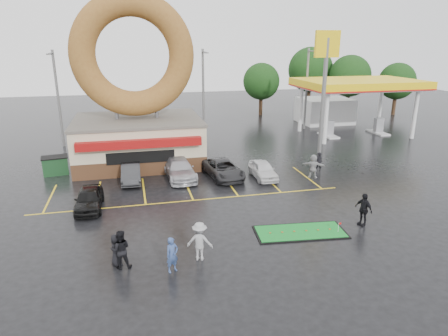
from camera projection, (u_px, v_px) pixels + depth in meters
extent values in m
plane|color=black|center=(203.00, 223.00, 22.38)|extent=(120.00, 120.00, 0.00)
cube|color=#472B19|center=(140.00, 155.00, 33.59)|extent=(10.00, 8.00, 1.20)
cube|color=beige|center=(138.00, 134.00, 33.06)|extent=(10.00, 8.00, 2.30)
cube|color=#59544C|center=(137.00, 119.00, 32.68)|extent=(10.20, 8.20, 0.20)
cube|color=maroon|center=(140.00, 144.00, 29.00)|extent=(9.00, 0.60, 0.60)
cylinder|color=slate|center=(117.00, 112.00, 32.12)|extent=(0.30, 0.30, 1.20)
cylinder|color=slate|center=(157.00, 110.00, 32.82)|extent=(0.30, 0.30, 1.20)
torus|color=brown|center=(133.00, 55.00, 31.13)|extent=(9.60, 2.00, 9.60)
cylinder|color=silver|center=(326.00, 119.00, 38.83)|extent=(0.40, 0.40, 5.00)
cylinder|color=silver|center=(415.00, 115.00, 41.04)|extent=(0.40, 0.40, 5.00)
cylinder|color=silver|center=(301.00, 109.00, 44.39)|extent=(0.40, 0.40, 5.00)
cylinder|color=silver|center=(380.00, 106.00, 46.60)|extent=(0.40, 0.40, 5.00)
cube|color=silver|center=(358.00, 86.00, 41.88)|extent=(12.00, 8.00, 0.50)
cube|color=yellow|center=(358.00, 83.00, 41.79)|extent=(12.30, 8.30, 0.70)
cube|color=#99999E|center=(329.00, 128.00, 42.54)|extent=(0.90, 0.60, 1.60)
cube|color=#99999E|center=(379.00, 125.00, 43.86)|extent=(0.90, 0.60, 1.60)
cube|color=silver|center=(324.00, 111.00, 49.51)|extent=(6.00, 5.00, 3.00)
cylinder|color=slate|center=(323.00, 98.00, 34.85)|extent=(0.36, 0.36, 10.00)
cube|color=yellow|center=(327.00, 44.00, 33.49)|extent=(2.20, 0.30, 2.20)
cylinder|color=slate|center=(58.00, 100.00, 37.35)|extent=(0.24, 0.24, 9.00)
cylinder|color=slate|center=(51.00, 53.00, 35.15)|extent=(0.12, 2.00, 0.12)
cube|color=slate|center=(49.00, 54.00, 34.24)|extent=(0.40, 0.18, 0.12)
cylinder|color=slate|center=(203.00, 94.00, 41.36)|extent=(0.24, 0.24, 9.00)
cylinder|color=slate|center=(205.00, 52.00, 39.16)|extent=(0.12, 2.00, 0.12)
cube|color=slate|center=(206.00, 53.00, 38.25)|extent=(0.40, 0.18, 0.12)
cylinder|color=slate|center=(306.00, 90.00, 44.93)|extent=(0.24, 0.24, 9.00)
cylinder|color=slate|center=(313.00, 51.00, 42.73)|extent=(0.12, 2.00, 0.12)
cube|color=slate|center=(317.00, 52.00, 41.82)|extent=(0.40, 0.18, 0.12)
cylinder|color=#332114|center=(347.00, 104.00, 55.48)|extent=(0.50, 0.50, 2.88)
sphere|color=black|center=(350.00, 76.00, 54.34)|extent=(5.60, 5.60, 5.60)
cylinder|color=#332114|center=(394.00, 105.00, 55.00)|extent=(0.50, 0.50, 2.52)
sphere|color=black|center=(397.00, 81.00, 54.01)|extent=(4.90, 4.90, 4.90)
cylinder|color=#332114|center=(308.00, 99.00, 58.25)|extent=(0.50, 0.50, 3.24)
sphere|color=black|center=(310.00, 70.00, 56.97)|extent=(6.30, 6.30, 6.30)
cylinder|color=#332114|center=(261.00, 106.00, 54.75)|extent=(0.50, 0.50, 2.52)
sphere|color=black|center=(261.00, 81.00, 53.75)|extent=(4.90, 4.90, 4.90)
imported|color=black|center=(89.00, 199.00, 24.06)|extent=(1.64, 3.88, 1.31)
imported|color=#2B2B2D|center=(131.00, 173.00, 28.77)|extent=(1.40, 3.85, 1.26)
imported|color=#ADADB2|center=(179.00, 169.00, 29.52)|extent=(2.26, 4.99, 1.42)
imported|color=#29282B|center=(223.00, 169.00, 29.64)|extent=(2.79, 4.96, 1.31)
imported|color=silver|center=(263.00, 170.00, 29.55)|extent=(1.53, 3.72, 1.26)
imported|color=#31477C|center=(172.00, 255.00, 17.44)|extent=(0.70, 0.61, 1.62)
imported|color=black|center=(121.00, 250.00, 17.68)|extent=(0.91, 0.72, 1.82)
imported|color=gray|center=(200.00, 241.00, 18.36)|extent=(1.38, 1.08, 1.87)
imported|color=black|center=(116.00, 250.00, 17.94)|extent=(0.73, 0.88, 1.53)
imported|color=black|center=(363.00, 209.00, 21.88)|extent=(0.80, 1.18, 1.86)
imported|color=#9C9C9F|center=(313.00, 166.00, 29.52)|extent=(1.70, 1.28, 1.79)
imported|color=black|center=(319.00, 162.00, 31.06)|extent=(0.61, 0.46, 1.53)
cube|color=#183F1F|center=(55.00, 166.00, 30.43)|extent=(1.97, 1.47, 1.30)
cube|color=black|center=(300.00, 232.00, 21.24)|extent=(5.00, 2.55, 0.05)
cube|color=#147B28|center=(300.00, 231.00, 21.23)|extent=(4.76, 2.31, 0.03)
cylinder|color=silver|center=(338.00, 227.00, 21.08)|extent=(0.02, 0.02, 0.55)
cube|color=red|center=(340.00, 224.00, 21.03)|extent=(0.14, 0.01, 0.10)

